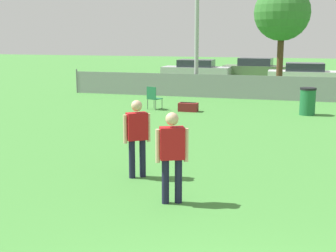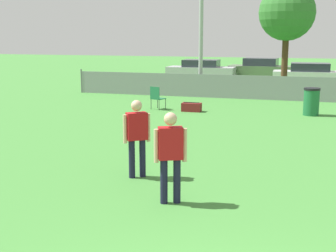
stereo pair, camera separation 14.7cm
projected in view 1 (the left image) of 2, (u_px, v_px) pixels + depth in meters
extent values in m
cube|color=gray|center=(294.00, 89.00, 21.05)|extent=(21.59, 0.03, 1.10)
cylinder|color=slate|center=(77.00, 81.00, 24.04)|extent=(0.07, 0.07, 1.21)
cylinder|color=#9E9EA3|center=(197.00, 8.00, 22.12)|extent=(0.20, 0.20, 8.38)
cylinder|color=#4C331E|center=(280.00, 64.00, 23.92)|extent=(0.32, 0.32, 2.98)
sphere|color=#33702D|center=(282.00, 12.00, 23.44)|extent=(2.82, 2.82, 2.82)
cylinder|color=#191933|center=(132.00, 159.00, 9.63)|extent=(0.13, 0.13, 0.80)
cylinder|color=#191933|center=(143.00, 158.00, 9.71)|extent=(0.13, 0.13, 0.80)
cube|color=#B21419|center=(137.00, 126.00, 9.54)|extent=(0.47, 0.43, 0.56)
sphere|color=#D8AD8C|center=(137.00, 106.00, 9.46)|extent=(0.23, 0.23, 0.23)
cylinder|color=#D8AD8C|center=(125.00, 129.00, 9.46)|extent=(0.08, 0.08, 0.59)
cylinder|color=#D8AD8C|center=(148.00, 127.00, 9.64)|extent=(0.08, 0.08, 0.59)
cylinder|color=#191933|center=(165.00, 181.00, 8.16)|extent=(0.13, 0.13, 0.80)
cylinder|color=#191933|center=(178.00, 181.00, 8.19)|extent=(0.13, 0.13, 0.80)
cube|color=#B21419|center=(172.00, 143.00, 8.05)|extent=(0.47, 0.37, 0.56)
sphere|color=#D8AD8C|center=(172.00, 119.00, 7.97)|extent=(0.23, 0.23, 0.23)
cylinder|color=#D8AD8C|center=(158.00, 146.00, 8.02)|extent=(0.08, 0.08, 0.59)
cylinder|color=#D8AD8C|center=(186.00, 145.00, 8.09)|extent=(0.08, 0.08, 0.59)
cylinder|color=#333338|center=(162.00, 104.00, 18.73)|extent=(0.02, 0.02, 0.41)
cylinder|color=#333338|center=(154.00, 103.00, 18.97)|extent=(0.02, 0.02, 0.41)
cylinder|color=#333338|center=(156.00, 105.00, 18.41)|extent=(0.02, 0.02, 0.41)
cylinder|color=#333338|center=(148.00, 104.00, 18.65)|extent=(0.02, 0.02, 0.41)
cube|color=#1E663F|center=(155.00, 99.00, 18.65)|extent=(0.59, 0.59, 0.03)
cube|color=#1E663F|center=(151.00, 93.00, 18.43)|extent=(0.44, 0.18, 0.48)
cylinder|color=#1E6638|center=(308.00, 102.00, 17.31)|extent=(0.56, 0.56, 0.94)
cylinder|color=black|center=(308.00, 89.00, 17.21)|extent=(0.59, 0.59, 0.08)
cube|color=maroon|center=(188.00, 107.00, 18.17)|extent=(0.74, 0.41, 0.33)
cube|color=black|center=(188.00, 103.00, 18.14)|extent=(0.63, 0.04, 0.02)
cylinder|color=black|center=(218.00, 74.00, 31.75)|extent=(0.64, 0.19, 0.64)
cylinder|color=black|center=(214.00, 76.00, 30.30)|extent=(0.64, 0.19, 0.64)
cylinder|color=black|center=(179.00, 73.00, 32.48)|extent=(0.64, 0.19, 0.64)
cylinder|color=black|center=(173.00, 75.00, 31.03)|extent=(0.64, 0.19, 0.64)
cube|color=#B7B7BC|center=(196.00, 72.00, 31.35)|extent=(4.51, 1.82, 0.63)
cube|color=#2D333D|center=(196.00, 63.00, 31.24)|extent=(2.36, 1.58, 0.48)
cylinder|color=black|center=(276.00, 74.00, 32.16)|extent=(0.66, 0.22, 0.66)
cylinder|color=black|center=(273.00, 75.00, 30.79)|extent=(0.66, 0.22, 0.66)
cylinder|color=black|center=(238.00, 73.00, 33.02)|extent=(0.66, 0.22, 0.66)
cylinder|color=black|center=(234.00, 74.00, 31.65)|extent=(0.66, 0.22, 0.66)
cube|color=#59724C|center=(255.00, 71.00, 31.86)|extent=(4.31, 1.93, 0.68)
cube|color=#2D333D|center=(255.00, 62.00, 31.75)|extent=(2.28, 1.61, 0.51)
cylinder|color=black|center=(326.00, 79.00, 28.05)|extent=(0.64, 0.20, 0.63)
cylinder|color=black|center=(328.00, 82.00, 26.68)|extent=(0.64, 0.20, 0.63)
cylinder|color=black|center=(282.00, 78.00, 28.68)|extent=(0.64, 0.20, 0.63)
cylinder|color=black|center=(281.00, 80.00, 27.32)|extent=(0.64, 0.20, 0.63)
cube|color=white|center=(304.00, 76.00, 27.64)|extent=(4.26, 1.81, 0.64)
cube|color=#2D333D|center=(305.00, 67.00, 27.54)|extent=(2.24, 1.54, 0.48)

